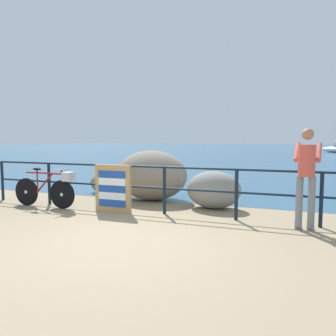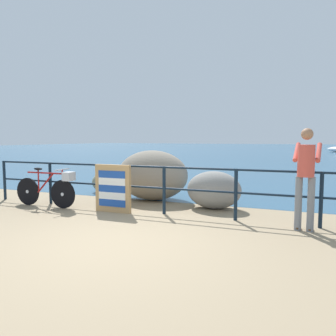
% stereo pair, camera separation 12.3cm
% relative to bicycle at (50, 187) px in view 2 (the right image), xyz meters
% --- Properties ---
extents(ground_plane, '(120.00, 120.00, 0.10)m').
position_rel_bicycle_xyz_m(ground_plane, '(2.74, 18.25, -0.51)').
color(ground_plane, '#937F60').
extents(sea_surface, '(120.00, 90.00, 0.01)m').
position_rel_bicycle_xyz_m(sea_surface, '(2.74, 46.62, -0.46)').
color(sea_surface, '#2D5675').
rests_on(sea_surface, ground_plane).
extents(promenade_railing, '(9.16, 0.07, 1.02)m').
position_rel_bicycle_xyz_m(promenade_railing, '(2.74, 0.35, 0.18)').
color(promenade_railing, black).
rests_on(promenade_railing, ground_plane).
extents(bicycle, '(1.70, 0.48, 0.92)m').
position_rel_bicycle_xyz_m(bicycle, '(0.00, 0.00, 0.00)').
color(bicycle, black).
rests_on(bicycle, ground_plane).
extents(person_at_railing, '(0.49, 0.66, 1.78)m').
position_rel_bicycle_xyz_m(person_at_railing, '(5.49, 0.07, 0.53)').
color(person_at_railing, slate).
rests_on(person_at_railing, ground_plane).
extents(folded_deckchair_stack, '(0.84, 0.10, 1.04)m').
position_rel_bicycle_xyz_m(folded_deckchair_stack, '(1.64, 0.10, 0.06)').
color(folded_deckchair_stack, tan).
rests_on(folded_deckchair_stack, ground_plane).
extents(breakwater_boulder_main, '(1.90, 1.39, 1.30)m').
position_rel_bicycle_xyz_m(breakwater_boulder_main, '(1.85, 1.73, 0.18)').
color(breakwater_boulder_main, gray).
rests_on(breakwater_boulder_main, ground).
extents(breakwater_boulder_left, '(0.76, 0.62, 0.60)m').
position_rel_bicycle_xyz_m(breakwater_boulder_left, '(0.01, 2.30, -0.16)').
color(breakwater_boulder_left, gray).
rests_on(breakwater_boulder_left, ground).
extents(breakwater_boulder_right, '(1.25, 0.85, 0.86)m').
position_rel_bicycle_xyz_m(breakwater_boulder_right, '(3.60, 1.25, -0.03)').
color(breakwater_boulder_right, gray).
rests_on(breakwater_boulder_right, ground).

